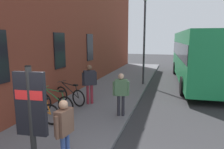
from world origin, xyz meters
TOP-DOWN VIEW (x-y plane):
  - ground at (6.00, -1.00)m, footprint 60.00×60.00m
  - sidewalk_pavement at (8.00, 1.75)m, footprint 24.00×3.50m
  - station_facade at (8.99, 3.80)m, footprint 22.00×0.65m
  - bicycle_under_window at (2.86, 2.84)m, footprint 0.48×1.77m
  - bicycle_nearest_sign at (3.88, 2.82)m, footprint 0.48×1.76m
  - bicycle_end_of_row at (4.97, 2.76)m, footprint 0.70×1.70m
  - transit_info_sign at (0.06, 0.79)m, footprint 0.14×0.56m
  - city_bus at (11.73, -3.00)m, footprint 10.62×3.11m
  - pedestrian_near_bus at (4.31, 0.32)m, footprint 0.34×0.59m
  - pedestrian_crossing_street at (5.29, 1.96)m, footprint 0.48×0.55m
  - pedestrian_by_facade at (1.06, 0.77)m, footprint 0.58×0.27m
  - street_lamp at (9.92, 0.30)m, footprint 0.28×0.28m

SIDE VIEW (x-z plane):
  - ground at x=6.00m, z-range 0.00..0.00m
  - sidewalk_pavement at x=8.00m, z-range 0.00..0.12m
  - bicycle_under_window at x=2.86m, z-range 0.02..1.00m
  - bicycle_nearest_sign at x=3.88m, z-range 0.02..1.00m
  - bicycle_end_of_row at x=4.97m, z-range 0.02..1.00m
  - pedestrian_by_facade at x=1.06m, z-range 0.29..1.81m
  - pedestrian_near_bus at x=4.31m, z-range 0.30..1.89m
  - pedestrian_crossing_street at x=5.29m, z-range 0.31..2.02m
  - transit_info_sign at x=0.06m, z-range 0.52..2.92m
  - city_bus at x=11.73m, z-range 0.24..3.59m
  - street_lamp at x=9.92m, z-range 0.60..5.87m
  - station_facade at x=8.99m, z-range 0.00..8.36m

